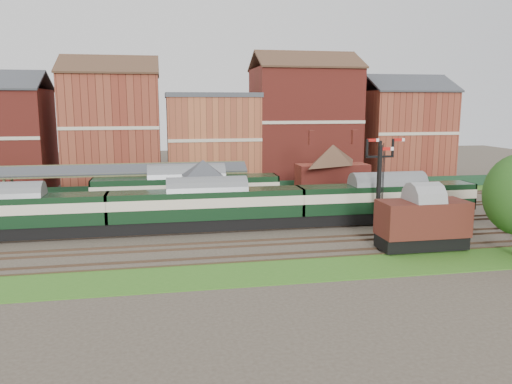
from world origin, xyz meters
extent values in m
plane|color=#473D33|center=(0.00, 0.00, 0.00)|extent=(160.00, 160.00, 0.00)
cube|color=#2D6619|center=(0.00, 16.00, 0.03)|extent=(90.00, 4.50, 0.06)
cube|color=#2D6619|center=(0.00, -12.00, 0.03)|extent=(90.00, 5.00, 0.06)
cube|color=#193823|center=(0.00, 18.00, 0.75)|extent=(90.00, 0.12, 1.50)
cube|color=#2D2D2D|center=(-5.00, 9.75, 0.50)|extent=(55.00, 3.40, 1.00)
cube|color=#667855|center=(-3.00, 3.25, 1.20)|extent=(3.40, 3.20, 2.40)
cube|color=brown|center=(-3.00, 3.25, 3.40)|extent=(3.60, 3.40, 2.00)
pyramid|color=#383A3F|center=(-3.00, 3.25, 5.20)|extent=(5.40, 5.40, 1.60)
cube|color=maroon|center=(5.00, 3.25, 1.10)|extent=(3.00, 2.40, 2.20)
cube|color=#4C3323|center=(5.00, 2.60, 2.55)|extent=(3.20, 1.34, 0.79)
cube|color=#4C3323|center=(5.00, 3.90, 2.55)|extent=(3.20, 1.34, 0.79)
cube|color=maroon|center=(12.00, 9.75, 2.75)|extent=(8.00, 3.00, 3.50)
pyramid|color=#4C3323|center=(12.00, 9.75, 5.60)|extent=(8.10, 8.10, 2.20)
cube|color=maroon|center=(9.50, 9.75, 6.10)|extent=(0.60, 0.60, 1.60)
cube|color=maroon|center=(14.50, 9.75, 6.10)|extent=(0.60, 0.60, 1.60)
cube|color=brown|center=(-22.00, 8.45, 2.70)|extent=(0.22, 0.22, 3.40)
cube|color=brown|center=(0.00, 11.05, 2.70)|extent=(0.22, 0.22, 3.40)
cube|color=#383A3F|center=(-11.00, 8.80, 4.60)|extent=(26.00, 1.99, 0.90)
cube|color=#383A3F|center=(-11.00, 10.70, 4.60)|extent=(26.00, 1.99, 0.90)
cube|color=brown|center=(-11.00, 9.75, 4.98)|extent=(26.00, 0.20, 0.20)
cube|color=black|center=(12.00, -2.50, 4.00)|extent=(0.25, 0.25, 8.00)
cube|color=black|center=(12.00, -2.50, 6.60)|extent=(2.60, 0.18, 0.18)
cube|color=#B2140F|center=(11.35, -2.50, 8.05)|extent=(1.10, 0.08, 0.25)
cube|color=#B2140F|center=(13.75, -2.50, 8.05)|extent=(1.10, 0.08, 0.25)
cube|color=black|center=(10.00, -7.00, 4.00)|extent=(0.25, 0.25, 8.00)
cube|color=#B2140F|center=(10.55, -7.00, 7.70)|extent=(1.10, 0.08, 0.25)
cube|color=maroon|center=(-13.00, 25.00, 7.50)|extent=(12.00, 10.00, 15.00)
cube|color=#AB5C37|center=(0.00, 25.00, 6.00)|extent=(12.00, 10.00, 12.00)
cube|color=maroon|center=(13.00, 25.00, 8.00)|extent=(14.00, 10.00, 16.00)
cube|color=maroon|center=(28.00, 25.00, 6.50)|extent=(12.00, 10.00, 13.00)
cube|color=black|center=(-19.98, 0.00, 0.68)|extent=(17.02, 2.38, 1.04)
cube|color=black|center=(-19.98, 0.00, 2.43)|extent=(17.02, 2.65, 2.46)
cube|color=beige|center=(-19.98, 0.00, 2.72)|extent=(17.04, 2.69, 0.85)
cube|color=black|center=(-2.96, 0.00, 0.68)|extent=(17.02, 2.38, 1.04)
cube|color=black|center=(-2.96, 0.00, 2.43)|extent=(17.02, 2.65, 2.46)
cube|color=beige|center=(-2.96, 0.00, 2.72)|extent=(17.04, 2.69, 0.85)
cube|color=slate|center=(-2.96, 0.00, 3.80)|extent=(17.02, 2.65, 0.57)
cube|color=black|center=(14.06, 0.00, 0.68)|extent=(17.02, 2.38, 1.04)
cube|color=black|center=(14.06, 0.00, 2.43)|extent=(17.02, 2.65, 2.46)
cube|color=beige|center=(14.06, 0.00, 2.72)|extent=(17.04, 2.69, 0.85)
cube|color=slate|center=(14.06, 0.00, 3.80)|extent=(17.02, 2.65, 0.57)
cube|color=black|center=(-4.42, 6.50, 0.72)|extent=(18.45, 2.58, 1.13)
cube|color=black|center=(-4.42, 6.50, 2.62)|extent=(18.45, 2.87, 2.67)
cube|color=beige|center=(-4.42, 6.50, 2.94)|extent=(18.47, 2.91, 0.92)
cube|color=slate|center=(-4.42, 6.50, 4.11)|extent=(18.45, 2.87, 0.62)
cube|color=black|center=(12.77, -9.00, 0.67)|extent=(6.73, 2.48, 1.01)
cube|color=#492015|center=(12.77, -9.00, 2.52)|extent=(6.73, 2.92, 2.69)
cube|color=gray|center=(12.77, -9.00, 4.00)|extent=(6.73, 2.92, 0.49)
camera|label=1|loc=(-6.65, -43.28, 11.12)|focal=35.00mm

